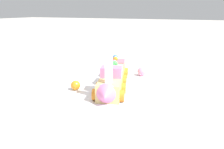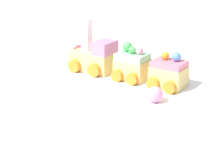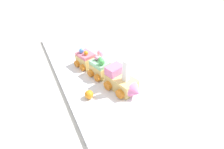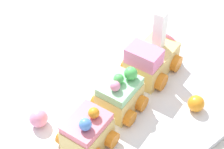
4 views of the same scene
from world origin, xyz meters
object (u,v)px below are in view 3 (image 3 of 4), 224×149
at_px(cake_car_mint, 100,68).
at_px(cake_car_strawberry, 86,60).
at_px(cake_train_locomotive, 123,82).
at_px(gumball_orange, 89,95).
at_px(gumball_pink, 100,53).

distance_m(cake_car_mint, cake_car_strawberry, 0.08).
distance_m(cake_train_locomotive, gumball_orange, 0.11).
relative_size(cake_train_locomotive, gumball_orange, 5.01).
distance_m(cake_car_mint, gumball_orange, 0.12).
bearing_deg(gumball_orange, cake_car_strawberry, 162.33).
bearing_deg(gumball_orange, cake_car_mint, 139.14).
bearing_deg(cake_train_locomotive, cake_car_mint, -179.86).
bearing_deg(cake_car_strawberry, gumball_pink, 99.03).
bearing_deg(gumball_orange, cake_train_locomotive, 83.29).
relative_size(cake_car_strawberry, gumball_orange, 3.22).
height_order(cake_car_mint, cake_car_strawberry, cake_car_mint).
relative_size(cake_train_locomotive, cake_car_strawberry, 1.56).
bearing_deg(gumball_pink, cake_car_mint, -23.86).
height_order(cake_train_locomotive, gumball_orange, cake_train_locomotive).
bearing_deg(gumball_pink, cake_car_strawberry, -64.24).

